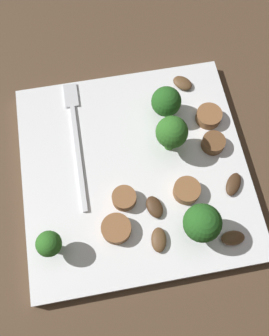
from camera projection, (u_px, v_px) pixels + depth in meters
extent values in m
plane|color=#4C3826|center=(134.00, 173.00, 0.47)|extent=(1.40, 1.40, 0.00)
cube|color=white|center=(134.00, 170.00, 0.46)|extent=(0.28, 0.28, 0.02)
cube|color=silver|center=(79.00, 156.00, 0.46)|extent=(0.15, 0.01, 0.00)
cube|color=silver|center=(71.00, 96.00, 0.49)|extent=(0.04, 0.02, 0.00)
cylinder|color=#296420|center=(199.00, 228.00, 0.41)|extent=(0.01, 0.01, 0.03)
sphere|color=#235B1E|center=(202.00, 223.00, 0.39)|extent=(0.04, 0.04, 0.04)
cylinder|color=#347525|center=(170.00, 141.00, 0.45)|extent=(0.01, 0.01, 0.03)
sphere|color=#2D6B23|center=(172.00, 132.00, 0.43)|extent=(0.04, 0.04, 0.04)
cylinder|color=#296420|center=(165.00, 110.00, 0.47)|extent=(0.01, 0.01, 0.02)
sphere|color=#235B1E|center=(166.00, 102.00, 0.46)|extent=(0.04, 0.04, 0.04)
cylinder|color=#347525|center=(53.00, 247.00, 0.41)|extent=(0.01, 0.01, 0.02)
sphere|color=#2D6B23|center=(49.00, 244.00, 0.39)|extent=(0.03, 0.03, 0.03)
cylinder|color=brown|center=(116.00, 229.00, 0.42)|extent=(0.04, 0.04, 0.01)
cylinder|color=brown|center=(209.00, 116.00, 0.47)|extent=(0.04, 0.04, 0.01)
cylinder|color=brown|center=(124.00, 198.00, 0.43)|extent=(0.04, 0.04, 0.01)
cylinder|color=brown|center=(213.00, 143.00, 0.46)|extent=(0.04, 0.04, 0.01)
cylinder|color=brown|center=(187.00, 190.00, 0.43)|extent=(0.04, 0.04, 0.02)
ellipsoid|color=brown|center=(183.00, 83.00, 0.49)|extent=(0.03, 0.03, 0.01)
ellipsoid|color=brown|center=(159.00, 240.00, 0.42)|extent=(0.03, 0.02, 0.01)
ellipsoid|color=#422B19|center=(233.00, 184.00, 0.44)|extent=(0.03, 0.03, 0.01)
ellipsoid|color=#422B19|center=(155.00, 207.00, 0.43)|extent=(0.03, 0.02, 0.01)
ellipsoid|color=brown|center=(233.00, 238.00, 0.42)|extent=(0.02, 0.03, 0.01)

